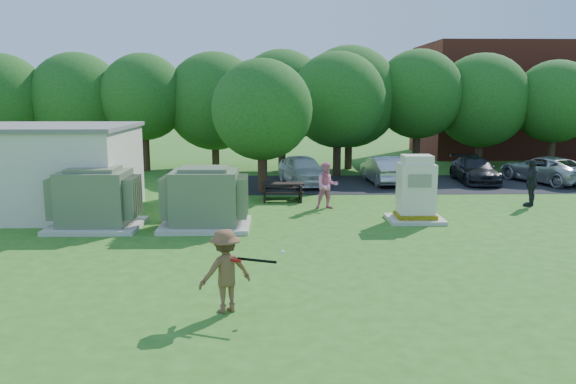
{
  "coord_description": "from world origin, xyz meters",
  "views": [
    {
      "loc": [
        -0.44,
        -14.23,
        4.53
      ],
      "look_at": [
        0.0,
        4.0,
        1.3
      ],
      "focal_mm": 35.0,
      "sensor_mm": 36.0,
      "label": 1
    }
  ],
  "objects_px": {
    "person_at_picnic": "(327,186)",
    "car_silver_a": "(383,170)",
    "picnic_table": "(283,190)",
    "batter": "(225,271)",
    "person_walking_right": "(531,183)",
    "transformer_left": "(95,200)",
    "transformer_right": "(205,199)",
    "generator_cabinet": "(416,192)",
    "car_dark": "(475,170)",
    "car_silver_b": "(544,169)",
    "car_white": "(303,170)"
  },
  "relations": [
    {
      "from": "transformer_right",
      "to": "car_silver_a",
      "type": "distance_m",
      "value": 12.2
    },
    {
      "from": "person_at_picnic",
      "to": "car_silver_a",
      "type": "relative_size",
      "value": 0.44
    },
    {
      "from": "batter",
      "to": "car_silver_b",
      "type": "height_order",
      "value": "batter"
    },
    {
      "from": "transformer_left",
      "to": "car_silver_a",
      "type": "height_order",
      "value": "transformer_left"
    },
    {
      "from": "batter",
      "to": "person_walking_right",
      "type": "distance_m",
      "value": 15.74
    },
    {
      "from": "car_white",
      "to": "car_silver_a",
      "type": "distance_m",
      "value": 4.12
    },
    {
      "from": "batter",
      "to": "car_silver_a",
      "type": "distance_m",
      "value": 18.07
    },
    {
      "from": "picnic_table",
      "to": "car_silver_a",
      "type": "height_order",
      "value": "car_silver_a"
    },
    {
      "from": "transformer_right",
      "to": "generator_cabinet",
      "type": "height_order",
      "value": "generator_cabinet"
    },
    {
      "from": "batter",
      "to": "car_white",
      "type": "xyz_separation_m",
      "value": [
        2.45,
        16.51,
        -0.14
      ]
    },
    {
      "from": "car_silver_a",
      "to": "generator_cabinet",
      "type": "bearing_deg",
      "value": 81.62
    },
    {
      "from": "person_at_picnic",
      "to": "car_silver_b",
      "type": "bearing_deg",
      "value": 21.74
    },
    {
      "from": "car_white",
      "to": "person_walking_right",
      "type": "bearing_deg",
      "value": -45.69
    },
    {
      "from": "transformer_left",
      "to": "batter",
      "type": "height_order",
      "value": "transformer_left"
    },
    {
      "from": "transformer_left",
      "to": "generator_cabinet",
      "type": "xyz_separation_m",
      "value": [
        11.08,
        0.77,
        0.07
      ]
    },
    {
      "from": "car_silver_a",
      "to": "person_walking_right",
      "type": "bearing_deg",
      "value": 123.96
    },
    {
      "from": "car_silver_b",
      "to": "transformer_right",
      "type": "bearing_deg",
      "value": 7.76
    },
    {
      "from": "person_walking_right",
      "to": "car_white",
      "type": "xyz_separation_m",
      "value": [
        -8.94,
        5.65,
        -0.21
      ]
    },
    {
      "from": "person_walking_right",
      "to": "person_at_picnic",
      "type": "bearing_deg",
      "value": -45.95
    },
    {
      "from": "person_at_picnic",
      "to": "car_white",
      "type": "bearing_deg",
      "value": 89.28
    },
    {
      "from": "car_silver_a",
      "to": "car_dark",
      "type": "xyz_separation_m",
      "value": [
        4.73,
        0.2,
        -0.06
      ]
    },
    {
      "from": "picnic_table",
      "to": "person_walking_right",
      "type": "height_order",
      "value": "person_walking_right"
    },
    {
      "from": "transformer_right",
      "to": "car_dark",
      "type": "distance_m",
      "value": 15.8
    },
    {
      "from": "person_walking_right",
      "to": "picnic_table",
      "type": "bearing_deg",
      "value": -56.43
    },
    {
      "from": "car_silver_a",
      "to": "transformer_left",
      "type": "bearing_deg",
      "value": 33.77
    },
    {
      "from": "generator_cabinet",
      "to": "car_silver_a",
      "type": "height_order",
      "value": "generator_cabinet"
    },
    {
      "from": "picnic_table",
      "to": "batter",
      "type": "xyz_separation_m",
      "value": [
        -1.37,
        -12.31,
        0.41
      ]
    },
    {
      "from": "car_white",
      "to": "car_silver_b",
      "type": "xyz_separation_m",
      "value": [
        12.41,
        0.45,
        -0.07
      ]
    },
    {
      "from": "picnic_table",
      "to": "person_at_picnic",
      "type": "bearing_deg",
      "value": -45.82
    },
    {
      "from": "generator_cabinet",
      "to": "car_dark",
      "type": "xyz_separation_m",
      "value": [
        5.23,
        8.74,
        -0.41
      ]
    },
    {
      "from": "person_walking_right",
      "to": "car_silver_a",
      "type": "xyz_separation_m",
      "value": [
        -4.84,
        5.98,
        -0.26
      ]
    },
    {
      "from": "car_white",
      "to": "car_dark",
      "type": "relative_size",
      "value": 1.0
    },
    {
      "from": "picnic_table",
      "to": "batter",
      "type": "bearing_deg",
      "value": -96.33
    },
    {
      "from": "transformer_left",
      "to": "transformer_right",
      "type": "xyz_separation_m",
      "value": [
        3.7,
        0.0,
        0.0
      ]
    },
    {
      "from": "car_white",
      "to": "car_silver_b",
      "type": "relative_size",
      "value": 0.9
    },
    {
      "from": "batter",
      "to": "transformer_right",
      "type": "bearing_deg",
      "value": -106.76
    },
    {
      "from": "person_at_picnic",
      "to": "car_dark",
      "type": "bearing_deg",
      "value": 31.53
    },
    {
      "from": "person_walking_right",
      "to": "car_dark",
      "type": "height_order",
      "value": "person_walking_right"
    },
    {
      "from": "transformer_right",
      "to": "car_white",
      "type": "bearing_deg",
      "value": 67.21
    },
    {
      "from": "car_silver_a",
      "to": "car_silver_b",
      "type": "height_order",
      "value": "car_silver_a"
    },
    {
      "from": "car_dark",
      "to": "car_silver_b",
      "type": "relative_size",
      "value": 0.9
    },
    {
      "from": "generator_cabinet",
      "to": "picnic_table",
      "type": "relative_size",
      "value": 1.35
    },
    {
      "from": "transformer_right",
      "to": "batter",
      "type": "relative_size",
      "value": 1.7
    },
    {
      "from": "batter",
      "to": "car_silver_b",
      "type": "relative_size",
      "value": 0.37
    },
    {
      "from": "generator_cabinet",
      "to": "car_silver_b",
      "type": "distance_m",
      "value": 12.35
    },
    {
      "from": "person_at_picnic",
      "to": "car_white",
      "type": "distance_m",
      "value": 6.01
    },
    {
      "from": "transformer_right",
      "to": "car_white",
      "type": "xyz_separation_m",
      "value": [
        3.77,
        8.98,
        -0.23
      ]
    },
    {
      "from": "person_walking_right",
      "to": "transformer_right",
      "type": "bearing_deg",
      "value": -33.5
    },
    {
      "from": "transformer_left",
      "to": "generator_cabinet",
      "type": "relative_size",
      "value": 1.26
    },
    {
      "from": "generator_cabinet",
      "to": "car_silver_b",
      "type": "bearing_deg",
      "value": 44.54
    }
  ]
}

